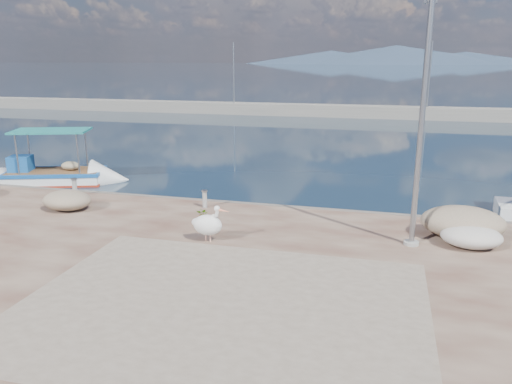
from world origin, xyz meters
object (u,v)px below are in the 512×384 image
object	(u,v)px
lamp_post	(421,134)
bollard_near	(205,198)
boat_left	(54,178)
pelican	(208,224)

from	to	relation	value
lamp_post	bollard_near	world-z (taller)	lamp_post
boat_left	pelican	xyz separation A→B (m)	(10.47, -6.95, 0.81)
boat_left	bollard_near	distance (m)	9.82
pelican	bollard_near	size ratio (longest dim) A/B	1.82
lamp_post	bollard_near	distance (m)	8.09
boat_left	bollard_near	bearing A→B (deg)	-40.88
boat_left	lamp_post	distance (m)	17.68
boat_left	pelican	world-z (taller)	boat_left
boat_left	bollard_near	xyz separation A→B (m)	(9.11, -3.61, 0.62)
boat_left	lamp_post	world-z (taller)	lamp_post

